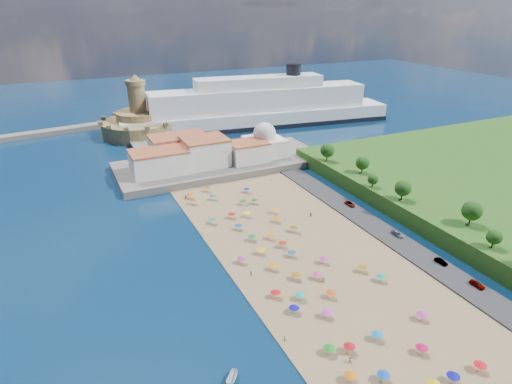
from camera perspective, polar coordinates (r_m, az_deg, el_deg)
ground at (r=125.26m, az=3.28°, el=-7.86°), size 700.00×700.00×0.00m
terrace at (r=188.56m, az=-4.61°, el=3.84°), size 90.00×36.00×3.00m
jetty at (r=214.95m, az=-13.52°, el=5.69°), size 18.00×70.00×2.40m
waterfront_buildings at (r=183.15m, az=-8.58°, el=5.15°), size 57.00×29.00×11.00m
domed_building at (r=192.01m, az=1.14°, el=6.64°), size 16.00×16.00×15.00m
fortress at (r=241.85m, az=-15.25°, el=8.87°), size 40.00×40.00×32.40m
cruise_ship at (r=252.01m, az=0.42°, el=11.10°), size 158.92×43.52×34.37m
beach_parasols at (r=115.37m, az=5.48°, el=-9.74°), size 32.69×116.11×2.20m
beachgoers at (r=123.22m, az=2.05°, el=-7.81°), size 38.62×100.52×1.89m
parked_cars at (r=136.67m, az=18.97°, el=-5.71°), size 2.12×56.37×1.33m
hillside_trees at (r=143.50m, az=21.78°, el=-0.76°), size 14.46×113.24×7.47m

